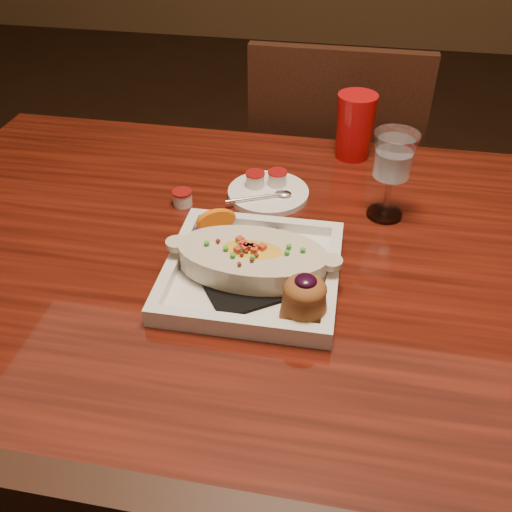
% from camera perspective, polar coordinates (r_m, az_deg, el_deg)
% --- Properties ---
extents(floor, '(7.00, 7.00, 0.00)m').
position_cam_1_polar(floor, '(1.50, 3.62, -23.82)').
color(floor, black).
rests_on(floor, ground).
extents(table, '(1.50, 0.90, 0.75)m').
position_cam_1_polar(table, '(0.98, 5.11, -5.34)').
color(table, maroon).
rests_on(table, floor).
extents(chair_far, '(0.42, 0.42, 0.93)m').
position_cam_1_polar(chair_far, '(1.57, 7.48, 6.40)').
color(chair_far, black).
rests_on(chair_far, floor).
extents(plate, '(0.27, 0.27, 0.08)m').
position_cam_1_polar(plate, '(0.86, 0.03, -1.05)').
color(plate, white).
rests_on(plate, table).
extents(goblet, '(0.08, 0.08, 0.16)m').
position_cam_1_polar(goblet, '(0.99, 13.55, 9.27)').
color(goblet, silver).
rests_on(goblet, table).
extents(saucer, '(0.15, 0.15, 0.10)m').
position_cam_1_polar(saucer, '(1.08, 1.11, 6.59)').
color(saucer, white).
rests_on(saucer, table).
extents(creamer_loose, '(0.04, 0.04, 0.03)m').
position_cam_1_polar(creamer_loose, '(1.05, -7.36, 5.79)').
color(creamer_loose, silver).
rests_on(creamer_loose, table).
extents(red_tumbler, '(0.08, 0.08, 0.13)m').
position_cam_1_polar(red_tumbler, '(1.20, 9.85, 12.64)').
color(red_tumbler, red).
rests_on(red_tumbler, table).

